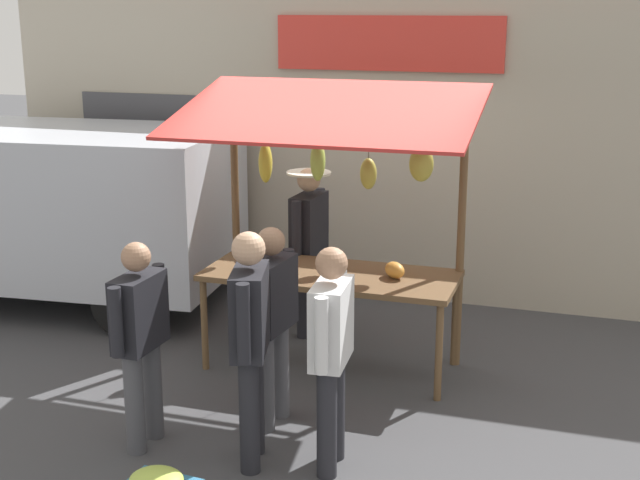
% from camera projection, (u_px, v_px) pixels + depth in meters
% --- Properties ---
extents(ground_plane, '(40.00, 40.00, 0.00)m').
position_uv_depth(ground_plane, '(330.00, 366.00, 7.87)').
color(ground_plane, '#424244').
extents(street_backdrop, '(9.00, 0.30, 3.40)m').
position_uv_depth(street_backdrop, '(386.00, 143.00, 9.46)').
color(street_backdrop, '#B2A893').
rests_on(street_backdrop, ground).
extents(market_stall, '(2.50, 1.46, 2.50)m').
position_uv_depth(market_stall, '(333.00, 197.00, 7.49)').
color(market_stall, brown).
rests_on(market_stall, ground).
extents(vendor_with_sunhat, '(0.43, 0.70, 1.65)m').
position_uv_depth(vendor_with_sunhat, '(309.00, 237.00, 8.44)').
color(vendor_with_sunhat, '#232328').
rests_on(vendor_with_sunhat, ground).
extents(shopper_in_grey_tee, '(0.27, 0.67, 1.56)m').
position_uv_depth(shopper_in_grey_tee, '(272.00, 314.00, 6.58)').
color(shopper_in_grey_tee, '#4C4C51').
rests_on(shopper_in_grey_tee, ground).
extents(shopper_with_shopping_bag, '(0.24, 0.67, 1.54)m').
position_uv_depth(shopper_with_shopping_bag, '(140.00, 332.00, 6.25)').
color(shopper_with_shopping_bag, '#4C4C51').
rests_on(shopper_with_shopping_bag, ground).
extents(shopper_in_striped_shirt, '(0.26, 0.68, 1.60)m').
position_uv_depth(shopper_in_striped_shirt, '(331.00, 344.00, 5.93)').
color(shopper_in_striped_shirt, '#232328').
rests_on(shopper_in_striped_shirt, ground).
extents(shopper_with_ponytail, '(0.34, 0.69, 1.68)m').
position_uv_depth(shopper_with_ponytail, '(250.00, 332.00, 5.98)').
color(shopper_with_ponytail, '#232328').
rests_on(shopper_with_ponytail, ground).
extents(parked_van, '(4.55, 2.23, 1.88)m').
position_uv_depth(parked_van, '(13.00, 198.00, 9.45)').
color(parked_van, silver).
rests_on(parked_van, ground).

